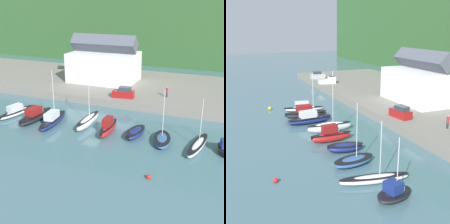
# 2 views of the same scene
# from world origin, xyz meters

# --- Properties ---
(ground_plane) EXTENTS (320.00, 320.00, 0.00)m
(ground_plane) POSITION_xyz_m (0.00, 0.00, 0.00)
(ground_plane) COLOR #476B75
(quay_promenade) EXTENTS (114.69, 27.43, 1.54)m
(quay_promenade) POSITION_xyz_m (0.00, 24.36, 0.77)
(quay_promenade) COLOR gray
(quay_promenade) RESTS_ON ground_plane
(harbor_clubhouse) EXTENTS (15.35, 10.35, 10.80)m
(harbor_clubhouse) POSITION_xyz_m (-8.02, 23.80, 5.47)
(harbor_clubhouse) COLOR white
(harbor_clubhouse) RESTS_ON quay_promenade
(moored_boat_0) EXTENTS (3.06, 8.25, 2.05)m
(moored_boat_0) POSITION_xyz_m (-15.20, 0.44, 0.72)
(moored_boat_0) COLOR silver
(moored_boat_0) RESTS_ON ground_plane
(moored_boat_1) EXTENTS (2.80, 8.40, 2.47)m
(moored_boat_1) POSITION_xyz_m (-10.44, -0.50, 0.89)
(moored_boat_1) COLOR black
(moored_boat_1) RESTS_ON ground_plane
(moored_boat_2) EXTENTS (2.91, 8.67, 9.14)m
(moored_boat_2) POSITION_xyz_m (-6.68, -0.84, 0.87)
(moored_boat_2) COLOR navy
(moored_boat_2) RESTS_ON ground_plane
(moored_boat_3) EXTENTS (1.51, 7.79, 10.06)m
(moored_boat_3) POSITION_xyz_m (-0.93, 0.76, 0.88)
(moored_boat_3) COLOR silver
(moored_boat_3) RESTS_ON ground_plane
(moored_boat_4) EXTENTS (1.73, 6.67, 2.74)m
(moored_boat_4) POSITION_xyz_m (3.31, -0.65, 1.01)
(moored_boat_4) COLOR red
(moored_boat_4) RESTS_ON ground_plane
(moored_boat_5) EXTENTS (2.82, 5.41, 1.20)m
(moored_boat_5) POSITION_xyz_m (7.65, -0.23, 0.64)
(moored_boat_5) COLOR navy
(moored_boat_5) RESTS_ON ground_plane
(moored_boat_6) EXTENTS (3.59, 6.16, 7.97)m
(moored_boat_6) POSITION_xyz_m (11.99, -0.97, 0.56)
(moored_boat_6) COLOR #33568E
(moored_boat_6) RESTS_ON ground_plane
(moored_boat_7) EXTENTS (2.78, 8.38, 7.20)m
(moored_boat_7) POSITION_xyz_m (17.11, -0.82, 0.52)
(moored_boat_7) COLOR white
(moored_boat_7) RESTS_ON ground_plane
(parked_car_0) EXTENTS (4.39, 2.30, 2.16)m
(parked_car_0) POSITION_xyz_m (0.78, 13.24, 2.46)
(parked_car_0) COLOR maroon
(parked_car_0) RESTS_ON quay_promenade
(person_on_quay) EXTENTS (0.40, 0.40, 2.14)m
(person_on_quay) POSITION_xyz_m (8.63, 16.59, 2.64)
(person_on_quay) COLOR #232838
(person_on_quay) RESTS_ON quay_promenade
(mooring_buoy_1) EXTENTS (0.56, 0.56, 0.56)m
(mooring_buoy_1) POSITION_xyz_m (12.83, -10.98, 0.28)
(mooring_buoy_1) COLOR red
(mooring_buoy_1) RESTS_ON ground_plane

